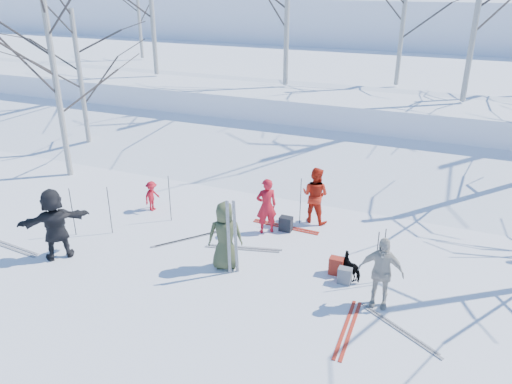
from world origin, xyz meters
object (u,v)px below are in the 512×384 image
at_px(backpack_grey, 345,276).
at_px(backpack_red, 336,266).
at_px(skier_olive_center, 225,236).
at_px(dog, 353,267).
at_px(skier_cream_east, 381,272).
at_px(skier_redor_behind, 315,195).
at_px(skier_grey_west, 55,224).
at_px(backpack_dark, 286,224).
at_px(skier_red_seated, 152,196).
at_px(skier_red_north, 266,206).

bearing_deg(backpack_grey, backpack_red, 132.33).
distance_m(skier_olive_center, dog, 2.99).
xyz_separation_m(skier_cream_east, backpack_grey, (-0.83, 0.52, -0.60)).
xyz_separation_m(backpack_red, backpack_grey, (0.27, -0.30, -0.02)).
relative_size(skier_olive_center, skier_redor_behind, 1.03).
xyz_separation_m(skier_olive_center, skier_grey_west, (-3.95, -1.16, 0.07)).
bearing_deg(backpack_red, dog, 2.26).
distance_m(skier_redor_behind, backpack_grey, 3.16).
xyz_separation_m(skier_olive_center, backpack_dark, (0.68, 2.29, -0.63)).
relative_size(dog, backpack_grey, 1.69).
xyz_separation_m(skier_olive_center, skier_cream_east, (3.58, -0.10, -0.04)).
xyz_separation_m(skier_red_seated, backpack_red, (5.84, -1.28, -0.24)).
height_order(skier_grey_west, backpack_dark, skier_grey_west).
xyz_separation_m(skier_red_north, backpack_grey, (2.52, -1.59, -0.58)).
distance_m(skier_red_seated, skier_cream_east, 7.25).
distance_m(backpack_red, backpack_grey, 0.40).
bearing_deg(skier_redor_behind, skier_grey_west, 49.47).
bearing_deg(skier_red_seated, skier_redor_behind, -70.87).
xyz_separation_m(skier_olive_center, skier_red_seated, (-3.36, 1.99, -0.38)).
height_order(skier_red_north, skier_grey_west, skier_grey_west).
bearing_deg(skier_redor_behind, skier_cream_east, 135.95).
bearing_deg(backpack_red, skier_grey_west, -163.72).
distance_m(skier_redor_behind, backpack_red, 2.78).
height_order(skier_grey_west, dog, skier_grey_west).
distance_m(skier_grey_west, backpack_red, 6.73).
distance_m(skier_cream_east, backpack_dark, 3.80).
height_order(skier_red_north, dog, skier_red_north).
xyz_separation_m(skier_red_north, skier_grey_west, (-4.17, -3.17, 0.13)).
bearing_deg(dog, backpack_dark, -90.61).
bearing_deg(skier_grey_west, skier_redor_behind, 171.43).
height_order(skier_red_north, backpack_red, skier_red_north).
xyz_separation_m(skier_redor_behind, skier_grey_west, (-5.18, -4.29, 0.10)).
bearing_deg(skier_red_north, skier_redor_behind, -168.46).
height_order(skier_red_north, skier_redor_behind, skier_redor_behind).
bearing_deg(skier_grey_west, skier_olive_center, 148.20).
bearing_deg(skier_red_north, skier_grey_west, 0.84).
bearing_deg(backpack_grey, backpack_dark, 137.82).
bearing_deg(skier_olive_center, backpack_red, 171.32).
relative_size(skier_cream_east, dog, 2.47).
xyz_separation_m(skier_olive_center, backpack_red, (2.48, 0.72, -0.62)).
relative_size(dog, backpack_red, 1.52).
bearing_deg(skier_redor_behind, skier_red_north, 57.80).
relative_size(skier_grey_west, backpack_grey, 4.72).
height_order(skier_olive_center, backpack_grey, skier_olive_center).
relative_size(backpack_grey, backpack_dark, 0.95).
distance_m(skier_red_seated, backpack_grey, 6.31).
distance_m(skier_grey_west, dog, 7.08).
bearing_deg(skier_red_north, dog, 117.55).
xyz_separation_m(skier_olive_center, dog, (2.85, 0.73, -0.56)).
distance_m(skier_red_seated, backpack_dark, 4.06).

